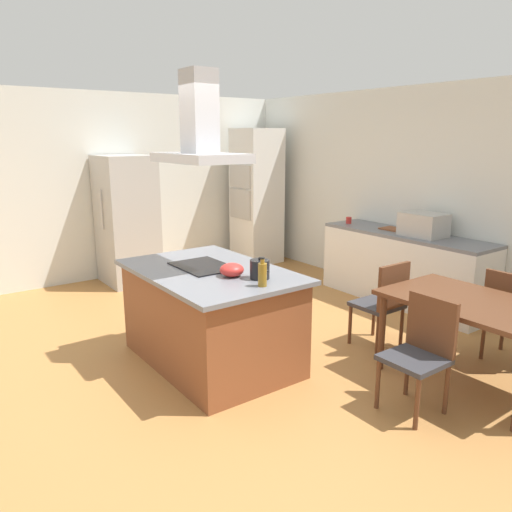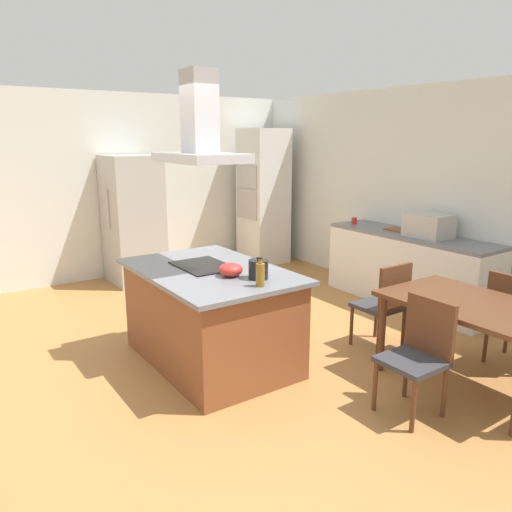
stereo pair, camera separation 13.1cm
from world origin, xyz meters
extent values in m
plane|color=#AD753D|center=(0.00, 1.50, 0.00)|extent=(16.00, 16.00, 0.00)
cube|color=silver|center=(0.00, 3.25, 1.35)|extent=(7.20, 0.10, 2.70)
cube|color=silver|center=(-3.45, 1.00, 1.35)|extent=(0.10, 8.80, 2.70)
cube|color=brown|center=(0.00, 0.00, 0.43)|extent=(1.62, 1.04, 0.86)
cube|color=slate|center=(0.00, 0.00, 0.88)|extent=(1.72, 1.14, 0.04)
cube|color=black|center=(-0.11, 0.00, 0.91)|extent=(0.60, 0.44, 0.01)
cylinder|color=black|center=(0.50, 0.19, 0.98)|extent=(0.17, 0.17, 0.16)
sphere|color=black|center=(0.50, 0.19, 1.07)|extent=(0.03, 0.03, 0.03)
cone|color=black|center=(0.61, 0.19, 0.99)|extent=(0.06, 0.03, 0.04)
cylinder|color=olive|center=(0.70, 0.08, 0.99)|extent=(0.07, 0.07, 0.19)
cylinder|color=olive|center=(0.70, 0.08, 1.11)|extent=(0.03, 0.03, 0.04)
cylinder|color=black|center=(0.70, 0.08, 1.13)|extent=(0.04, 0.04, 0.01)
ellipsoid|color=red|center=(0.31, 0.04, 0.96)|extent=(0.21, 0.21, 0.12)
cube|color=silver|center=(-0.05, 2.88, 0.43)|extent=(2.24, 0.62, 0.86)
cube|color=slate|center=(-0.05, 2.88, 0.88)|extent=(2.24, 0.62, 0.04)
cube|color=#B2AFAA|center=(0.19, 2.88, 1.04)|extent=(0.50, 0.38, 0.28)
cylinder|color=red|center=(-0.96, 2.81, 0.95)|extent=(0.08, 0.08, 0.09)
cube|color=brown|center=(-0.27, 2.93, 0.91)|extent=(0.34, 0.24, 0.02)
cube|color=silver|center=(-2.90, 2.65, 1.10)|extent=(0.70, 0.64, 2.20)
cube|color=#B2AFAA|center=(-2.90, 2.32, 1.45)|extent=(0.56, 0.02, 0.36)
cube|color=#B2AFAA|center=(-2.90, 2.32, 1.00)|extent=(0.56, 0.02, 0.48)
cube|color=#B2AFAA|center=(-2.98, 0.41, 0.91)|extent=(0.80, 0.70, 1.82)
cylinder|color=beige|center=(-2.93, 0.04, 1.10)|extent=(0.02, 0.02, 0.55)
cube|color=#59331E|center=(1.66, 1.54, 0.73)|extent=(1.40, 0.90, 0.04)
cylinder|color=#59331E|center=(1.04, 1.17, 0.35)|extent=(0.06, 0.06, 0.71)
cylinder|color=#59331E|center=(1.04, 1.91, 0.35)|extent=(0.06, 0.06, 0.71)
cube|color=#59331E|center=(1.66, 2.10, 0.67)|extent=(0.42, 0.04, 0.44)
cylinder|color=#59331E|center=(1.48, 2.47, 0.21)|extent=(0.04, 0.04, 0.41)
cylinder|color=#59331E|center=(1.48, 2.11, 0.21)|extent=(0.04, 0.04, 0.41)
cube|color=#333338|center=(1.66, 0.79, 0.43)|extent=(0.42, 0.42, 0.04)
cube|color=#59331E|center=(1.66, 0.98, 0.67)|extent=(0.42, 0.04, 0.44)
cylinder|color=#59331E|center=(1.84, 0.61, 0.21)|extent=(0.04, 0.04, 0.41)
cylinder|color=#59331E|center=(1.48, 0.61, 0.21)|extent=(0.04, 0.04, 0.41)
cylinder|color=#59331E|center=(1.84, 0.97, 0.21)|extent=(0.04, 0.04, 0.41)
cylinder|color=#59331E|center=(1.48, 0.97, 0.21)|extent=(0.04, 0.04, 0.41)
cube|color=#333338|center=(0.66, 1.54, 0.43)|extent=(0.42, 0.42, 0.04)
cube|color=#59331E|center=(0.85, 1.54, 0.67)|extent=(0.04, 0.42, 0.44)
cylinder|color=#59331E|center=(0.48, 1.36, 0.21)|extent=(0.04, 0.04, 0.41)
cylinder|color=#59331E|center=(0.48, 1.72, 0.21)|extent=(0.04, 0.04, 0.41)
cylinder|color=#59331E|center=(0.84, 1.36, 0.21)|extent=(0.04, 0.04, 0.41)
cylinder|color=#59331E|center=(0.84, 1.72, 0.21)|extent=(0.04, 0.04, 0.41)
cube|color=#ADADB2|center=(-0.11, 0.00, 1.89)|extent=(0.90, 0.55, 0.08)
cube|color=#ADADB2|center=(-0.11, 0.00, 2.28)|extent=(0.28, 0.24, 0.70)
camera|label=1|loc=(3.74, -2.21, 2.07)|focal=34.71mm
camera|label=2|loc=(3.82, -2.10, 2.07)|focal=34.71mm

